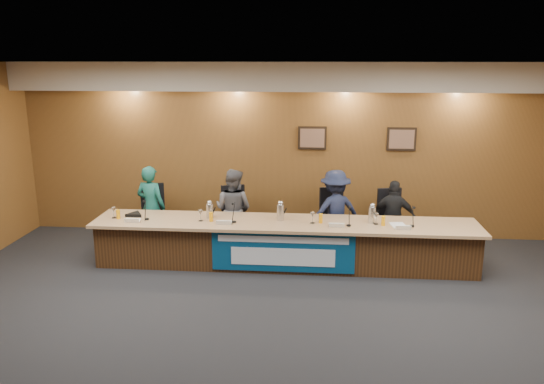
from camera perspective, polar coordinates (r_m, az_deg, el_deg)
The scene contains 40 objects.
floor at distance 6.55m, azimuth -0.03°, elevation -15.74°, with size 10.00×10.00×0.00m, color black.
ceiling at distance 5.67m, azimuth -0.03°, elevation 13.51°, with size 10.00×8.00×0.04m, color silver.
wall_back at distance 9.80m, azimuth 1.99°, elevation 4.45°, with size 10.00×0.04×3.20m, color brown.
soffit at distance 9.42m, azimuth 1.98°, elevation 12.30°, with size 10.00×0.50×0.50m, color beige.
dais_body at distance 8.58m, azimuth 1.36°, elevation -5.66°, with size 6.00×0.80×0.70m, color #402512.
dais_top at distance 8.41m, azimuth 1.35°, elevation -3.37°, with size 6.10×0.95×0.05m, color #A98157.
banner at distance 8.18m, azimuth 1.17°, elevation -6.45°, with size 2.20×0.02×0.65m, color navy.
banner_text_upper at distance 8.10m, azimuth 1.18°, elevation -5.16°, with size 2.00×0.01×0.10m, color silver.
banner_text_lower at distance 8.20m, azimuth 1.17°, elevation -7.00°, with size 1.60×0.01×0.28m, color silver.
wall_photo_left at distance 9.72m, azimuth 4.36°, elevation 5.82°, with size 0.52×0.04×0.42m, color black.
wall_photo_right at distance 9.84m, azimuth 13.76°, elevation 5.55°, with size 0.52×0.04×0.42m, color black.
panelist_a at distance 9.54m, azimuth -12.88°, elevation -1.55°, with size 0.53×0.35×1.46m, color #16574C.
panelist_b at distance 9.21m, azimuth -4.18°, elevation -1.88°, with size 0.70×0.54×1.43m, color #55545A.
panelist_c at distance 9.11m, azimuth 6.78°, elevation -2.10°, with size 0.93×0.54×1.44m, color #191F38.
panelist_d at distance 9.22m, azimuth 12.95°, elevation -2.69°, with size 0.75×0.31×1.28m, color black.
office_chair_a at distance 9.70m, azimuth -12.62°, elevation -2.81°, with size 0.48×0.48×0.08m, color black.
office_chair_b at distance 9.38m, azimuth -4.06°, elevation -3.09°, with size 0.48×0.48×0.08m, color black.
office_chair_c at distance 9.27m, azimuth 6.71°, elevation -3.36°, with size 0.48×0.48×0.08m, color black.
office_chair_d at distance 9.36m, azimuth 12.81°, elevation -3.45°, with size 0.48×0.48×0.08m, color black.
nameplate_a at distance 8.61m, azimuth -14.87°, elevation -2.94°, with size 0.24×0.06×0.09m, color white.
microphone_a at distance 8.73m, azimuth -13.32°, elevation -2.85°, with size 0.07×0.07×0.02m, color black.
juice_glass_a at distance 8.88m, azimuth -16.21°, elevation -2.32°, with size 0.06×0.06×0.15m, color #F9A10B.
water_glass_a at distance 8.93m, azimuth -16.67°, elevation -2.15°, with size 0.08×0.08×0.18m, color silver.
nameplate_b at distance 8.26m, azimuth -5.24°, elevation -3.25°, with size 0.24×0.06×0.09m, color white.
microphone_b at distance 8.38m, azimuth -4.11°, elevation -3.22°, with size 0.07×0.07×0.02m, color black.
juice_glass_b at distance 8.45m, azimuth -6.57°, elevation -2.67°, with size 0.06×0.06×0.15m, color #F9A10B.
water_glass_b at distance 8.48m, azimuth -7.69°, elevation -2.53°, with size 0.08×0.08×0.18m, color silver.
nameplate_c at distance 8.16m, azimuth 6.97°, elevation -3.53°, with size 0.24×0.06×0.09m, color white.
microphone_c at distance 8.27m, azimuth 8.24°, elevation -3.57°, with size 0.07×0.07×0.02m, color black.
juice_glass_c at distance 8.34m, azimuth 5.26°, elevation -2.85°, with size 0.06×0.06×0.15m, color #F9A10B.
water_glass_c at distance 8.31m, azimuth 4.39°, elevation -2.79°, with size 0.08×0.08×0.18m, color silver.
nameplate_d at distance 8.22m, azimuth 13.96°, elevation -3.70°, with size 0.24×0.06×0.09m, color white.
microphone_d at distance 8.44m, azimuth 14.81°, elevation -3.55°, with size 0.07×0.07×0.02m, color black.
juice_glass_d at distance 8.37m, azimuth 11.88°, elevation -3.06°, with size 0.06×0.06×0.15m, color #F9A10B.
water_glass_d at distance 8.40m, azimuth 11.14°, elevation -2.85°, with size 0.08×0.08×0.18m, color silver.
carafe_left at distance 8.61m, azimuth -6.71°, elevation -2.04°, with size 0.12×0.12×0.24m, color silver.
carafe_mid at distance 8.43m, azimuth 0.91°, elevation -2.20°, with size 0.12×0.12×0.26m, color silver.
carafe_right at distance 8.44m, azimuth 10.70°, elevation -2.44°, with size 0.11×0.11×0.26m, color silver.
speakerphone at distance 8.98m, azimuth -14.54°, elevation -2.36°, with size 0.32×0.32×0.05m, color black.
paper_stack at distance 8.44m, azimuth 13.44°, elevation -3.50°, with size 0.22×0.30×0.01m, color white.
Camera 1 is at (0.49, -5.65, 3.28)m, focal length 35.00 mm.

